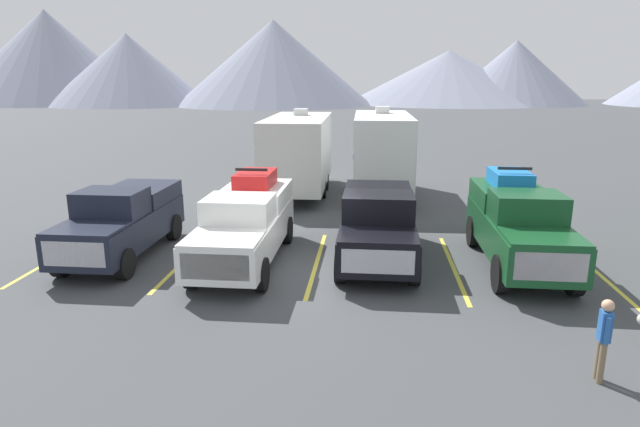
{
  "coord_description": "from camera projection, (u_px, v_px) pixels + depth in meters",
  "views": [
    {
      "loc": [
        1.46,
        -13.66,
        5.19
      ],
      "look_at": [
        0.0,
        1.84,
        1.2
      ],
      "focal_mm": 30.09,
      "sensor_mm": 36.0,
      "label": 1
    }
  ],
  "objects": [
    {
      "name": "camper_trailer_a",
      "position": [
        298.0,
        150.0,
        24.0
      ],
      "size": [
        2.71,
        8.28,
        3.76
      ],
      "color": "silver",
      "rests_on": "ground"
    },
    {
      "name": "lot_stripe_c",
      "position": [
        317.0,
        262.0,
        15.4
      ],
      "size": [
        0.12,
        5.5,
        0.01
      ],
      "primitive_type": "cube",
      "color": "gold",
      "rests_on": "ground"
    },
    {
      "name": "lot_stripe_b",
      "position": [
        187.0,
        258.0,
        15.75
      ],
      "size": [
        0.12,
        5.5,
        0.01
      ],
      "primitive_type": "cube",
      "color": "gold",
      "rests_on": "ground"
    },
    {
      "name": "lot_stripe_a",
      "position": [
        62.0,
        254.0,
        16.1
      ],
      "size": [
        0.12,
        5.5,
        0.01
      ],
      "primitive_type": "cube",
      "color": "gold",
      "rests_on": "ground"
    },
    {
      "name": "ground_plane",
      "position": [
        314.0,
        273.0,
        14.6
      ],
      "size": [
        240.0,
        240.0,
        0.0
      ],
      "primitive_type": "plane",
      "color": "#3F4244"
    },
    {
      "name": "mountain_ridge",
      "position": [
        321.0,
        66.0,
        101.98
      ],
      "size": [
        163.23,
        47.87,
        17.9
      ],
      "color": "gray",
      "rests_on": "ground"
    },
    {
      "name": "pickup_truck_c",
      "position": [
        378.0,
        223.0,
        15.51
      ],
      "size": [
        2.2,
        5.42,
        2.07
      ],
      "color": "black",
      "rests_on": "ground"
    },
    {
      "name": "person_b",
      "position": [
        604.0,
        335.0,
        9.2
      ],
      "size": [
        0.21,
        0.34,
        1.53
      ],
      "color": "#726047",
      "rests_on": "ground"
    },
    {
      "name": "lot_stripe_d",
      "position": [
        453.0,
        267.0,
        15.05
      ],
      "size": [
        0.12,
        5.5,
        0.01
      ],
      "primitive_type": "cube",
      "color": "gold",
      "rests_on": "ground"
    },
    {
      "name": "pickup_truck_b",
      "position": [
        246.0,
        221.0,
        15.37
      ],
      "size": [
        2.07,
        5.9,
        2.56
      ],
      "color": "white",
      "rests_on": "ground"
    },
    {
      "name": "pickup_truck_d",
      "position": [
        518.0,
        222.0,
        14.96
      ],
      "size": [
        2.07,
        5.6,
        2.66
      ],
      "color": "#144723",
      "rests_on": "ground"
    },
    {
      "name": "lot_stripe_e",
      "position": [
        596.0,
        271.0,
        14.7
      ],
      "size": [
        0.12,
        5.5,
        0.01
      ],
      "primitive_type": "cube",
      "color": "gold",
      "rests_on": "ground"
    },
    {
      "name": "camper_trailer_b",
      "position": [
        382.0,
        151.0,
        23.21
      ],
      "size": [
        2.48,
        7.67,
        3.91
      ],
      "color": "white",
      "rests_on": "ground"
    },
    {
      "name": "pickup_truck_a",
      "position": [
        123.0,
        220.0,
        15.82
      ],
      "size": [
        2.06,
        5.24,
        2.1
      ],
      "color": "black",
      "rests_on": "ground"
    }
  ]
}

